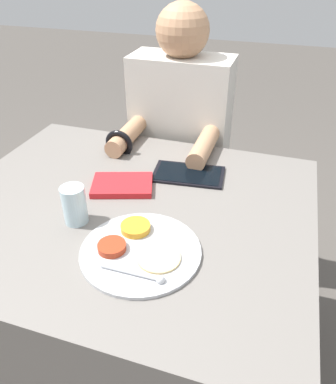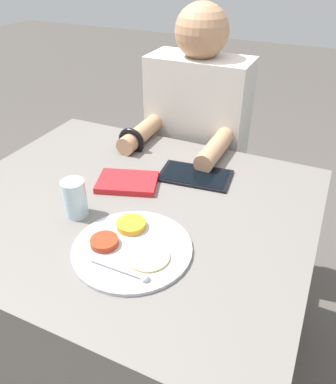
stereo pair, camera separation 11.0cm
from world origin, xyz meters
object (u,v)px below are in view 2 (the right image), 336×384
object	(u,v)px
tablet_device	(195,176)
person_diner	(195,160)
thali_tray	(131,247)
red_notebook	(127,183)
drinking_glass	(75,198)

from	to	relation	value
tablet_device	person_diner	xyz separation A→B (m)	(-0.14, 0.38, -0.16)
thali_tray	red_notebook	world-z (taller)	thali_tray
thali_tray	person_diner	distance (m)	0.82
red_notebook	tablet_device	distance (m)	0.23
red_notebook	tablet_device	bearing A→B (deg)	37.33
thali_tray	drinking_glass	distance (m)	0.23
thali_tray	red_notebook	size ratio (longest dim) A/B	1.39
thali_tray	tablet_device	bearing A→B (deg)	87.11
tablet_device	person_diner	distance (m)	0.44
tablet_device	person_diner	world-z (taller)	person_diner
thali_tray	red_notebook	distance (m)	0.32
tablet_device	drinking_glass	xyz separation A→B (m)	(-0.24, -0.35, 0.05)
tablet_device	drinking_glass	distance (m)	0.42
thali_tray	drinking_glass	xyz separation A→B (m)	(-0.22, 0.07, 0.05)
person_diner	drinking_glass	world-z (taller)	person_diner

